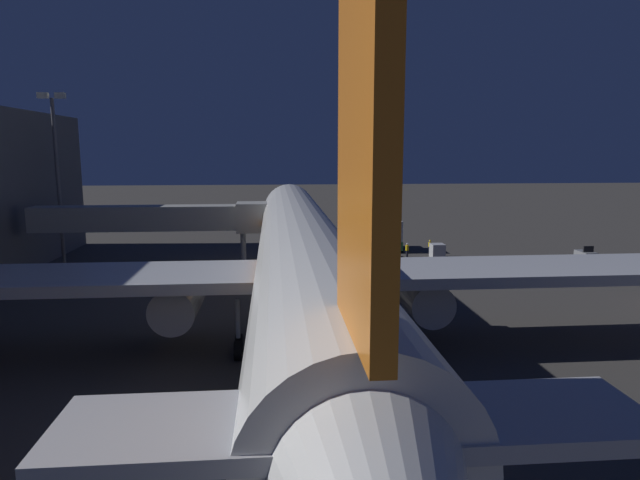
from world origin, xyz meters
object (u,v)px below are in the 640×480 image
at_px(cargo_truck_aft, 391,235).
at_px(traffic_cone_nose_port, 307,253).
at_px(baggage_tug_spare, 590,270).
at_px(belt_loader, 329,243).
at_px(ground_crew_under_port_wing, 430,246).
at_px(traffic_cone_nose_starboard, 271,253).
at_px(ground_crew_near_nose_gear, 342,245).
at_px(apron_floodlight_mast, 57,168).
at_px(pushback_tug, 586,255).
at_px(airliner_at_gate, 302,256).
at_px(jet_bridge, 168,218).
at_px(baggage_container_far_row, 437,251).
at_px(ground_crew_by_belt_loader, 407,249).

height_order(cargo_truck_aft, traffic_cone_nose_port, cargo_truck_aft).
xyz_separation_m(baggage_tug_spare, belt_loader, (25.02, -18.51, 0.06)).
xyz_separation_m(ground_crew_under_port_wing, traffic_cone_nose_starboard, (19.95, -0.48, -0.68)).
relative_size(ground_crew_near_nose_gear, traffic_cone_nose_starboard, 3.50).
xyz_separation_m(apron_floodlight_mast, traffic_cone_nose_port, (-27.70, -4.20, -10.68)).
bearing_deg(baggage_tug_spare, belt_loader, -36.50).
relative_size(pushback_tug, ground_crew_near_nose_gear, 1.36).
relative_size(baggage_tug_spare, traffic_cone_nose_port, 5.08).
xyz_separation_m(airliner_at_gate, jet_bridge, (12.75, -21.25, 0.09)).
relative_size(jet_bridge, baggage_tug_spare, 8.58).
distance_m(apron_floodlight_mast, baggage_container_far_row, 44.61).
bearing_deg(apron_floodlight_mast, traffic_cone_nose_port, -171.39).
relative_size(baggage_container_far_row, ground_crew_near_nose_gear, 0.87).
bearing_deg(ground_crew_near_nose_gear, traffic_cone_nose_starboard, 2.79).
height_order(ground_crew_near_nose_gear, traffic_cone_nose_starboard, ground_crew_near_nose_gear).
relative_size(baggage_tug_spare, traffic_cone_nose_starboard, 5.08).
distance_m(airliner_at_gate, ground_crew_near_nose_gear, 32.44).
bearing_deg(baggage_container_far_row, belt_loader, -28.42).
bearing_deg(cargo_truck_aft, ground_crew_near_nose_gear, 15.44).
bearing_deg(pushback_tug, airliner_at_gate, 34.61).
xyz_separation_m(airliner_at_gate, pushback_tug, (-34.41, -23.75, -5.09)).
bearing_deg(traffic_cone_nose_starboard, pushback_tug, 168.85).
bearing_deg(baggage_container_far_row, ground_crew_by_belt_loader, -7.11).
relative_size(cargo_truck_aft, pushback_tug, 2.16).
xyz_separation_m(pushback_tug, traffic_cone_nose_port, (32.21, -7.21, -0.51)).
relative_size(jet_bridge, ground_crew_under_port_wing, 13.78).
relative_size(baggage_tug_spare, belt_loader, 0.37).
xyz_separation_m(jet_bridge, baggage_container_far_row, (-30.68, -6.63, -5.13)).
relative_size(baggage_container_far_row, ground_crew_under_port_wing, 0.96).
height_order(ground_crew_by_belt_loader, traffic_cone_nose_starboard, ground_crew_by_belt_loader).
distance_m(jet_bridge, ground_crew_near_nose_gear, 22.41).
distance_m(airliner_at_gate, pushback_tug, 42.12).
height_order(ground_crew_near_nose_gear, ground_crew_under_port_wing, ground_crew_near_nose_gear).
bearing_deg(apron_floodlight_mast, pushback_tug, 177.12).
bearing_deg(pushback_tug, baggage_container_far_row, -14.08).
bearing_deg(ground_crew_by_belt_loader, jet_bridge, 14.68).
bearing_deg(belt_loader, ground_crew_under_port_wing, 161.24).
height_order(cargo_truck_aft, ground_crew_under_port_wing, cargo_truck_aft).
bearing_deg(ground_crew_near_nose_gear, belt_loader, -68.73).
relative_size(apron_floodlight_mast, baggage_container_far_row, 11.35).
xyz_separation_m(airliner_at_gate, belt_loader, (-5.34, -34.70, -5.03)).
height_order(jet_bridge, traffic_cone_nose_starboard, jet_bridge).
bearing_deg(cargo_truck_aft, traffic_cone_nose_port, 11.60).
bearing_deg(jet_bridge, airliner_at_gate, 120.97).
xyz_separation_m(cargo_truck_aft, pushback_tug, (-21.05, 9.50, -1.21)).
height_order(ground_crew_by_belt_loader, traffic_cone_nose_port, ground_crew_by_belt_loader).
bearing_deg(baggage_tug_spare, traffic_cone_nose_port, -27.69).
bearing_deg(traffic_cone_nose_port, ground_crew_under_port_wing, 178.23).
distance_m(baggage_tug_spare, ground_crew_under_port_wing, 19.06).
bearing_deg(jet_bridge, ground_crew_under_port_wing, -163.17).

